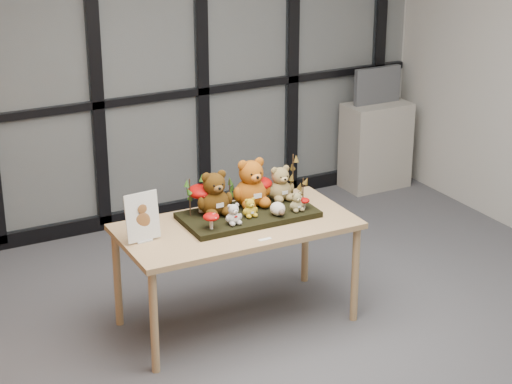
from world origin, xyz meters
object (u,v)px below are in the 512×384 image
bear_beige_small (297,201)px  mushroom_back_left (202,197)px  display_table (236,233)px  bear_tan_back (280,181)px  bear_white_bow (233,213)px  mushroom_front_left (211,220)px  bear_pooh_yellow (251,180)px  cabinet (376,145)px  mushroom_front_right (304,203)px  plush_cream_hedgehog (278,208)px  bear_small_yellow (250,206)px  sign_holder (142,219)px  mushroom_back_right (260,189)px  bear_brown_medium (214,191)px  monitor (377,85)px  diorama_tray (248,215)px

bear_beige_small → mushroom_back_left: 0.61m
display_table → bear_tan_back: size_ratio=5.88×
bear_white_bow → mushroom_front_left: size_ratio=1.34×
display_table → bear_white_bow: bear_white_bow is taller
bear_pooh_yellow → mushroom_front_left: 0.47m
bear_tan_back → cabinet: (1.86, 1.53, -0.48)m
bear_tan_back → mushroom_front_right: bearing=-74.3°
display_table → bear_beige_small: 0.44m
plush_cream_hedgehog → mushroom_front_right: plush_cream_hedgehog is taller
display_table → bear_small_yellow: size_ratio=11.05×
bear_pooh_yellow → bear_tan_back: (0.22, 0.00, -0.05)m
bear_beige_small → cabinet: (1.86, 1.75, -0.42)m
mushroom_back_left → sign_holder: size_ratio=0.65×
display_table → sign_holder: sign_holder is taller
bear_tan_back → bear_beige_small: (-0.00, -0.22, -0.06)m
plush_cream_hedgehog → mushroom_back_right: mushroom_back_right is taller
bear_pooh_yellow → sign_holder: size_ratio=1.15×
bear_white_bow → mushroom_back_left: 0.29m
bear_beige_small → bear_brown_medium: bearing=158.8°
mushroom_front_right → mushroom_back_left: bearing=156.8°
bear_white_bow → monitor: bearing=38.2°
bear_beige_small → monitor: size_ratio=0.30×
bear_small_yellow → bear_beige_small: bearing=-9.3°
bear_brown_medium → diorama_tray: bearing=-20.3°
display_table → mushroom_front_left: size_ratio=13.59×
mushroom_back_right → monitor: bearing=37.2°
bear_beige_small → plush_cream_hedgehog: bear_beige_small is taller
display_table → diorama_tray: 0.15m
bear_brown_medium → mushroom_back_left: size_ratio=1.58×
display_table → mushroom_back_left: mushroom_back_left is taller
mushroom_front_right → bear_tan_back: bearing=104.9°
mushroom_back_right → cabinet: bearing=36.9°
sign_holder → mushroom_front_left: bearing=-18.2°
display_table → bear_white_bow: bearing=-128.0°
bear_brown_medium → mushroom_back_right: bear_brown_medium is taller
mushroom_front_left → monitor: bearing=35.7°
bear_beige_small → mushroom_front_right: size_ratio=1.73×
bear_pooh_yellow → bear_tan_back: size_ratio=1.37×
plush_cream_hedgehog → display_table: bearing=164.4°
mushroom_back_right → bear_beige_small: bearing=-61.3°
bear_beige_small → bear_white_bow: bearing=-178.8°
mushroom_front_left → cabinet: mushroom_front_left is taller
bear_brown_medium → plush_cream_hedgehog: bear_brown_medium is taller
diorama_tray → bear_tan_back: bearing=20.2°
bear_pooh_yellow → bear_beige_small: bear_pooh_yellow is taller
mushroom_front_left → mushroom_front_right: (0.67, 0.01, -0.02)m
diorama_tray → plush_cream_hedgehog: (0.14, -0.13, 0.07)m
bear_small_yellow → sign_holder: sign_holder is taller
mushroom_back_right → bear_small_yellow: bearing=-132.0°
bear_white_bow → plush_cream_hedgehog: size_ratio=1.55×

